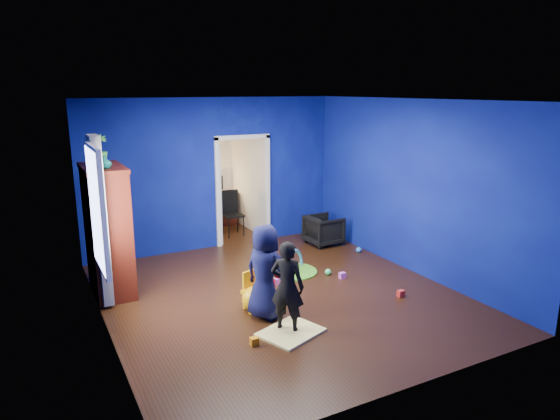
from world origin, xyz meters
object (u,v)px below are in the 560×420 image
kid_chair (254,293)px  study_desk (217,209)px  vase (105,162)px  tv_armoire (108,230)px  hopper_ball (254,299)px  folding_chair (233,214)px  child_black (287,287)px  crt_tv (110,228)px  toddler_red (270,282)px  play_mat (292,271)px  armchair (324,230)px  child_navy (265,272)px

kid_chair → study_desk: 4.67m
vase → kid_chair: bearing=-38.3°
tv_armoire → vase: bearing=-90.0°
vase → kid_chair: vase is taller
hopper_ball → folding_chair: size_ratio=0.39×
hopper_ball → study_desk: bearing=75.7°
child_black → folding_chair: (1.03, 4.33, -0.14)m
crt_tv → kid_chair: (1.63, -1.62, -0.77)m
toddler_red → play_mat: size_ratio=1.10×
play_mat → folding_chair: bearing=91.1°
armchair → study_desk: study_desk is taller
child_black → study_desk: 5.39m
child_black → child_navy: size_ratio=0.92×
child_black → crt_tv: size_ratio=1.73×
armchair → play_mat: bearing=127.1°
child_navy → tv_armoire: size_ratio=0.67×
toddler_red → vase: vase is taller
tv_armoire → crt_tv: (0.04, 0.00, 0.04)m
folding_chair → toddler_red: bearing=-104.9°
toddler_red → kid_chair: (-0.15, 0.20, -0.22)m
child_navy → study_desk: 4.93m
play_mat → folding_chair: folding_chair is taller
child_navy → kid_chair: 0.49m
child_navy → study_desk: bearing=-38.2°
child_navy → vase: 2.72m
armchair → child_navy: 3.48m
folding_chair → study_desk: bearing=90.0°
toddler_red → child_navy: bearing=-128.0°
armchair → crt_tv: size_ratio=0.93×
child_navy → play_mat: size_ratio=1.54×
vase → kid_chair: size_ratio=0.36×
child_navy → toddler_red: size_ratio=1.41×
armchair → child_black: size_ratio=0.54×
armchair → child_navy: child_navy is taller
vase → folding_chair: vase is taller
kid_chair → play_mat: 1.61m
vase → child_navy: bearing=-43.0°
child_navy → hopper_ball: size_ratio=3.69×
study_desk → folding_chair: size_ratio=0.96×
tv_armoire → folding_chair: (2.82, 1.95, -0.52)m
armchair → play_mat: 1.73m
armchair → study_desk: 2.75m
vase → crt_tv: size_ratio=0.26×
child_black → child_navy: (-0.08, 0.49, 0.05)m
child_navy → toddler_red: (0.11, 0.07, -0.19)m
hopper_ball → kid_chair: bearing=63.9°
folding_chair → kid_chair: bearing=-107.9°
kid_chair → crt_tv: bearing=117.5°
child_black → play_mat: 2.20m
child_navy → tv_armoire: (-1.71, 1.89, 0.32)m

